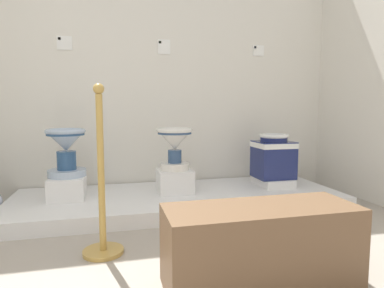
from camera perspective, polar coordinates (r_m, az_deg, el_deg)
The scene contains 14 objects.
ground_plane at distance 1.87m, azimuth 6.44°, elevation -22.07°, with size 5.54×5.28×0.02m, color #A3998C.
wall_back at distance 3.51m, azimuth -4.26°, elevation 14.98°, with size 3.74×0.06×2.84m, color silver.
display_platform at distance 3.02m, azimuth -2.25°, elevation -9.56°, with size 2.89×1.03×0.12m, color white.
plinth_block_leftmost at distance 3.03m, azimuth -20.70°, elevation -6.94°, with size 0.29×0.39×0.18m, color white.
antique_toilet_leftmost at distance 2.98m, azimuth -20.94°, elevation -0.44°, with size 0.33×0.33×0.40m.
plinth_block_broad_patterned at distance 3.03m, azimuth -2.98°, elevation -6.39°, with size 0.31×0.30×0.20m, color white.
antique_toilet_broad_patterned at distance 2.97m, azimuth -3.01°, elevation 0.25°, with size 0.32×0.32×0.38m.
plinth_block_slender_white at distance 3.39m, azimuth 13.77°, elevation -6.30°, with size 0.30×0.39×0.08m, color white.
antique_toilet_slender_white at distance 3.34m, azimuth 13.88°, elevation -1.88°, with size 0.36×0.33×0.43m.
info_placard_first at distance 3.46m, azimuth -21.20°, elevation 15.99°, with size 0.14×0.01×0.13m.
info_placard_second at distance 3.48m, azimuth -4.88°, elevation 16.41°, with size 0.13×0.01×0.14m.
info_placard_third at distance 3.78m, azimuth 11.40°, elevation 15.55°, with size 0.12×0.01×0.11m.
stanchion_post_near_left at distance 2.07m, azimuth -15.31°, elevation -9.72°, with size 0.24×0.24×1.02m.
museum_bench at distance 1.74m, azimuth 11.83°, elevation -16.83°, with size 0.95×0.36×0.40m, color brown.
Camera 1 is at (1.19, -0.91, 0.87)m, focal length 30.86 mm.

